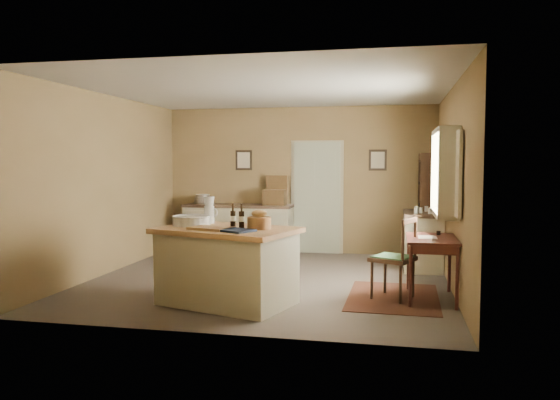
# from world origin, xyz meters

# --- Properties ---
(ground) EXTENTS (5.00, 5.00, 0.00)m
(ground) POSITION_xyz_m (0.00, 0.00, 0.00)
(ground) COLOR brown
(ground) RESTS_ON ground
(wall_back) EXTENTS (5.00, 0.10, 2.70)m
(wall_back) POSITION_xyz_m (0.00, 2.50, 1.35)
(wall_back) COLOR olive
(wall_back) RESTS_ON ground
(wall_front) EXTENTS (5.00, 0.10, 2.70)m
(wall_front) POSITION_xyz_m (0.00, -2.50, 1.35)
(wall_front) COLOR olive
(wall_front) RESTS_ON ground
(wall_left) EXTENTS (0.10, 5.00, 2.70)m
(wall_left) POSITION_xyz_m (-2.50, 0.00, 1.35)
(wall_left) COLOR olive
(wall_left) RESTS_ON ground
(wall_right) EXTENTS (0.10, 5.00, 2.70)m
(wall_right) POSITION_xyz_m (2.50, 0.00, 1.35)
(wall_right) COLOR olive
(wall_right) RESTS_ON ground
(ceiling) EXTENTS (5.00, 5.00, 0.00)m
(ceiling) POSITION_xyz_m (0.00, 0.00, 2.70)
(ceiling) COLOR silver
(ceiling) RESTS_ON wall_back
(door) EXTENTS (0.97, 0.06, 2.11)m
(door) POSITION_xyz_m (0.35, 2.47, 1.05)
(door) COLOR beige
(door) RESTS_ON ground
(framed_prints) EXTENTS (2.82, 0.02, 0.38)m
(framed_prints) POSITION_xyz_m (0.20, 2.48, 1.72)
(framed_prints) COLOR black
(framed_prints) RESTS_ON ground
(window) EXTENTS (0.25, 1.99, 1.12)m
(window) POSITION_xyz_m (2.42, -0.20, 1.55)
(window) COLOR beige
(window) RESTS_ON ground
(work_island) EXTENTS (1.81, 1.44, 1.20)m
(work_island) POSITION_xyz_m (-0.20, -1.37, 0.48)
(work_island) COLOR beige
(work_island) RESTS_ON ground
(sideboard) EXTENTS (2.03, 0.58, 1.18)m
(sideboard) POSITION_xyz_m (-1.07, 2.20, 0.48)
(sideboard) COLOR beige
(sideboard) RESTS_ON ground
(rug) EXTENTS (1.14, 1.62, 0.01)m
(rug) POSITION_xyz_m (1.75, -0.66, 0.00)
(rug) COLOR #4B2816
(rug) RESTS_ON ground
(writing_desk) EXTENTS (0.60, 0.98, 0.82)m
(writing_desk) POSITION_xyz_m (2.20, -0.66, 0.67)
(writing_desk) COLOR #391712
(writing_desk) RESTS_ON ground
(desk_chair) EXTENTS (0.61, 0.61, 0.99)m
(desk_chair) POSITION_xyz_m (1.74, -0.73, 0.50)
(desk_chair) COLOR black
(desk_chair) RESTS_ON ground
(right_cabinet) EXTENTS (0.60, 1.08, 0.99)m
(right_cabinet) POSITION_xyz_m (2.20, 1.33, 0.46)
(right_cabinet) COLOR beige
(right_cabinet) RESTS_ON ground
(shelving_unit) EXTENTS (0.31, 0.82, 1.83)m
(shelving_unit) POSITION_xyz_m (2.35, 1.87, 0.92)
(shelving_unit) COLOR black
(shelving_unit) RESTS_ON ground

